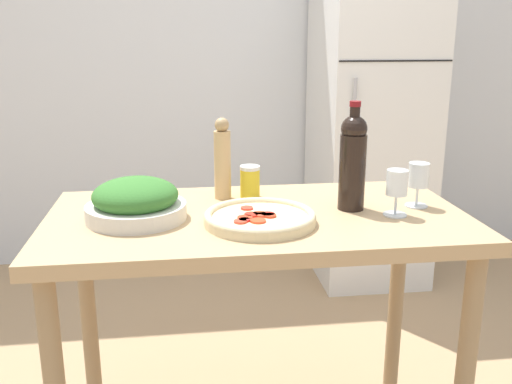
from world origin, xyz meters
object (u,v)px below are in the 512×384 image
(wine_glass_near, at_px, (397,186))
(pepper_mill, at_px, (222,160))
(refrigerator, at_px, (370,127))
(wine_glass_far, at_px, (418,178))
(homemade_pizza, at_px, (260,218))
(salad_bowl, at_px, (136,202))
(salt_canister, at_px, (250,181))
(wine_bottle, at_px, (353,160))

(wine_glass_near, relative_size, pepper_mill, 0.52)
(pepper_mill, bearing_deg, refrigerator, 55.11)
(pepper_mill, bearing_deg, wine_glass_far, -16.09)
(pepper_mill, xyz_separation_m, homemade_pizza, (0.09, -0.28, -0.11))
(pepper_mill, relative_size, salad_bowl, 0.91)
(salad_bowl, height_order, salt_canister, salad_bowl)
(refrigerator, relative_size, pepper_mill, 6.71)
(salt_canister, bearing_deg, wine_glass_near, -32.07)
(wine_bottle, distance_m, salt_canister, 0.36)
(pepper_mill, xyz_separation_m, salt_canister, (0.09, 0.00, -0.08))
(wine_glass_near, bearing_deg, homemade_pizza, -176.70)
(refrigerator, distance_m, salad_bowl, 2.01)
(pepper_mill, distance_m, homemade_pizza, 0.31)
(wine_glass_near, relative_size, homemade_pizza, 0.44)
(salad_bowl, bearing_deg, homemade_pizza, -13.77)
(wine_glass_near, relative_size, salt_canister, 1.32)
(homemade_pizza, bearing_deg, pepper_mill, 107.06)
(pepper_mill, bearing_deg, salt_canister, 1.42)
(wine_bottle, bearing_deg, homemade_pizza, -160.66)
(refrigerator, relative_size, homemade_pizza, 5.58)
(wine_bottle, height_order, salad_bowl, wine_bottle)
(wine_glass_far, height_order, homemade_pizza, wine_glass_far)
(wine_glass_far, xyz_separation_m, homemade_pizza, (-0.52, -0.11, -0.07))
(homemade_pizza, distance_m, salt_canister, 0.28)
(refrigerator, height_order, wine_glass_near, refrigerator)
(salad_bowl, distance_m, homemade_pizza, 0.37)
(wine_glass_near, relative_size, salad_bowl, 0.48)
(homemade_pizza, height_order, salt_canister, salt_canister)
(wine_glass_near, bearing_deg, pepper_mill, 153.05)
(refrigerator, height_order, homemade_pizza, refrigerator)
(pepper_mill, height_order, salt_canister, pepper_mill)
(salt_canister, bearing_deg, refrigerator, 57.67)
(wine_bottle, relative_size, wine_glass_near, 2.39)
(pepper_mill, xyz_separation_m, salad_bowl, (-0.27, -0.19, -0.08))
(wine_bottle, distance_m, homemade_pizza, 0.35)
(wine_bottle, relative_size, homemade_pizza, 1.04)
(wine_glass_near, height_order, salt_canister, wine_glass_near)
(refrigerator, bearing_deg, wine_bottle, -110.40)
(wine_bottle, distance_m, salad_bowl, 0.67)
(refrigerator, xyz_separation_m, homemade_pizza, (-0.88, -1.67, 0.02))
(wine_bottle, bearing_deg, wine_glass_near, -35.66)
(wine_glass_far, bearing_deg, salt_canister, 161.01)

